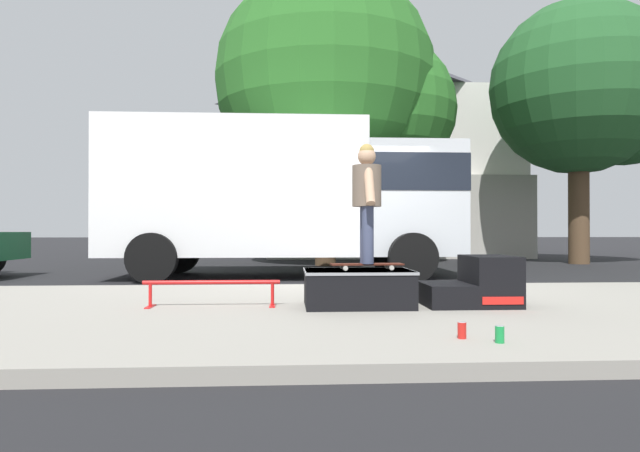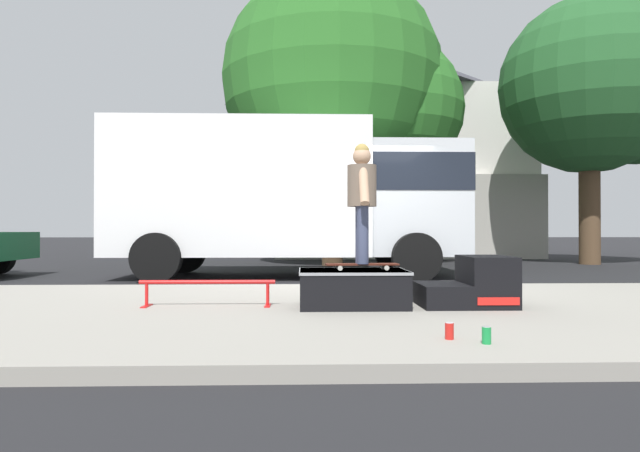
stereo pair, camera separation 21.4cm
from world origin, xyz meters
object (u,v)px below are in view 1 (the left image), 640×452
kicker_ramp (476,285)px  soda_can_b (500,334)px  box_truck (286,193)px  grind_rail (212,287)px  soda_can (462,330)px  street_tree_neighbour (338,88)px  skate_box (358,287)px  skateboard (367,265)px  street_tree_main (588,93)px  skater_kid (367,193)px

kicker_ramp → soda_can_b: (-0.51, -1.96, -0.16)m
kicker_ramp → box_truck: bearing=112.1°
grind_rail → soda_can: (2.13, -1.86, -0.15)m
soda_can → soda_can_b: same height
soda_can → soda_can_b: bearing=-38.3°
box_truck → street_tree_neighbour: (1.40, 3.64, 3.09)m
skate_box → soda_can_b: (0.78, -1.96, -0.15)m
soda_can → skateboard: bearing=104.6°
soda_can_b → box_truck: bearing=102.5°
street_tree_main → skateboard: bearing=-130.0°
skater_kid → skateboard: bearing=180.0°
skateboard → street_tree_neighbour: street_tree_neighbour is taller
grind_rail → box_truck: (0.77, 5.10, 1.37)m
skate_box → street_tree_main: (7.75, 9.11, 4.51)m
grind_rail → soda_can: grind_rail is taller
kicker_ramp → soda_can: (-0.74, -1.79, -0.16)m
skate_box → grind_rail: 1.57m
grind_rail → skater_kid: 1.95m
skater_kid → soda_can_b: (0.69, -1.96, -1.16)m
street_tree_neighbour → soda_can_b: bearing=-89.0°
skate_box → street_tree_neighbour: size_ratio=0.15×
kicker_ramp → grind_rail: (-2.87, 0.07, -0.01)m
grind_rail → street_tree_main: bearing=44.1°
kicker_ramp → street_tree_main: 12.03m
skateboard → soda_can_b: 2.11m
skateboard → box_truck: box_truck is taller
kicker_ramp → skater_kid: (-1.20, 0.00, 1.00)m
kicker_ramp → street_tree_main: (6.45, 9.11, 4.49)m
skater_kid → soda_can: size_ratio=10.25×
grind_rail → skater_kid: skater_kid is taller
skate_box → skater_kid: size_ratio=0.89×
skateboard → street_tree_neighbour: (0.50, 8.81, 4.23)m
street_tree_neighbour → soda_can: bearing=-90.2°
box_truck → street_tree_main: bearing=24.7°
soda_can_b → street_tree_neighbour: (-0.18, 10.77, 4.61)m
soda_can_b → street_tree_neighbour: bearing=91.0°
kicker_ramp → box_truck: (-2.10, 5.17, 1.36)m
skateboard → box_truck: size_ratio=0.11×
soda_can → street_tree_main: street_tree_main is taller
skater_kid → street_tree_neighbour: size_ratio=0.16×
skater_kid → box_truck: 5.26m
soda_can_b → street_tree_main: (6.96, 11.07, 4.66)m
box_truck → skateboard: bearing=-80.2°
skateboard → skater_kid: skater_kid is taller
grind_rail → soda_can_b: bearing=-40.8°
skate_box → skateboard: skateboard is taller
skate_box → grind_rail: size_ratio=0.79×
street_tree_main → soda_can_b: bearing=-122.2°
skate_box → soda_can: (0.56, -1.79, -0.15)m
skater_kid → skate_box: bearing=-179.8°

